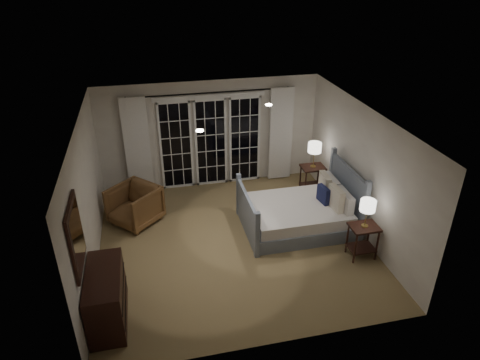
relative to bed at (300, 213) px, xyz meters
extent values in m
plane|color=olive|center=(-1.42, -0.23, -0.32)|extent=(5.00, 5.00, 0.00)
plane|color=white|center=(-1.42, -0.23, 2.18)|extent=(5.00, 5.00, 0.00)
cube|color=white|center=(-3.92, -0.23, 0.93)|extent=(0.02, 5.00, 2.50)
cube|color=white|center=(1.08, -0.23, 0.93)|extent=(0.02, 5.00, 2.50)
cube|color=white|center=(-1.42, 2.27, 0.93)|extent=(5.00, 0.02, 2.50)
cube|color=white|center=(-1.42, -2.73, 0.93)|extent=(5.00, 0.02, 2.50)
cube|color=black|center=(-2.22, 2.24, 0.73)|extent=(0.66, 0.02, 2.02)
cube|color=black|center=(-1.42, 2.24, 0.73)|extent=(0.66, 0.02, 2.02)
cube|color=black|center=(-0.62, 2.24, 0.73)|extent=(0.66, 0.02, 2.02)
cube|color=white|center=(-1.42, 2.23, 1.83)|extent=(2.50, 0.04, 0.10)
cylinder|color=black|center=(-1.42, 2.17, 1.93)|extent=(3.50, 0.03, 0.03)
cube|color=white|center=(-3.07, 2.15, 0.83)|extent=(0.55, 0.10, 2.25)
cube|color=white|center=(0.23, 2.15, 0.83)|extent=(0.55, 0.10, 2.25)
cylinder|color=white|center=(-0.62, 0.37, 2.17)|extent=(0.12, 0.12, 0.01)
cylinder|color=white|center=(-2.02, -0.63, 2.17)|extent=(0.12, 0.12, 0.01)
cube|color=slate|center=(-0.07, 0.00, -0.17)|extent=(1.93, 1.51, 0.28)
cube|color=silver|center=(-0.07, 0.00, 0.08)|extent=(1.87, 1.45, 0.24)
cube|color=slate|center=(0.96, 0.00, 0.30)|extent=(0.06, 1.51, 1.23)
cube|color=slate|center=(-1.10, 0.00, 0.11)|extent=(0.06, 1.51, 0.85)
cube|color=silver|center=(0.76, -0.32, 0.38)|extent=(0.14, 0.60, 0.36)
cube|color=silver|center=(0.76, 0.32, 0.38)|extent=(0.14, 0.60, 0.36)
cube|color=beige|center=(0.60, -0.28, 0.43)|extent=(0.16, 0.46, 0.45)
cube|color=beige|center=(0.60, 0.28, 0.43)|extent=(0.16, 0.46, 0.45)
cube|color=#15193B|center=(0.46, 0.00, 0.37)|extent=(0.15, 0.35, 0.34)
cube|color=#331711|center=(0.76, -1.15, 0.31)|extent=(0.50, 0.40, 0.04)
cube|color=#331711|center=(0.76, -1.15, -0.14)|extent=(0.46, 0.36, 0.03)
cylinder|color=#331711|center=(0.55, -1.31, -0.01)|extent=(0.04, 0.04, 0.62)
cylinder|color=#331711|center=(0.97, -1.31, -0.01)|extent=(0.04, 0.04, 0.62)
cylinder|color=#331711|center=(0.55, -0.99, -0.01)|extent=(0.04, 0.04, 0.62)
cylinder|color=#331711|center=(0.97, -0.99, -0.01)|extent=(0.04, 0.04, 0.62)
cube|color=#331711|center=(0.74, 1.26, 0.34)|extent=(0.52, 0.42, 0.04)
cube|color=#331711|center=(0.74, 1.26, -0.13)|extent=(0.48, 0.37, 0.03)
cylinder|color=#331711|center=(0.52, 1.10, 0.01)|extent=(0.04, 0.04, 0.64)
cylinder|color=#331711|center=(0.95, 1.10, 0.01)|extent=(0.04, 0.04, 0.64)
cylinder|color=#331711|center=(0.52, 1.43, 0.01)|extent=(0.04, 0.04, 0.64)
cylinder|color=#331711|center=(0.95, 1.43, 0.01)|extent=(0.04, 0.04, 0.64)
cylinder|color=tan|center=(0.76, -1.15, 0.34)|extent=(0.12, 0.12, 0.02)
cylinder|color=tan|center=(0.76, -1.15, 0.51)|extent=(0.02, 0.02, 0.31)
cylinder|color=white|center=(0.76, -1.15, 0.76)|extent=(0.27, 0.27, 0.20)
cylinder|color=tan|center=(0.74, 1.26, 0.37)|extent=(0.12, 0.12, 0.02)
cylinder|color=tan|center=(0.74, 1.26, 0.55)|extent=(0.02, 0.02, 0.34)
cylinder|color=white|center=(0.74, 1.26, 0.83)|extent=(0.30, 0.30, 0.22)
imported|color=brown|center=(-3.22, 0.90, 0.09)|extent=(1.23, 1.23, 0.80)
cube|color=#331711|center=(-3.65, -1.72, 0.11)|extent=(0.50, 1.21, 0.86)
cube|color=black|center=(-3.39, -1.72, -0.03)|extent=(0.01, 1.19, 0.01)
cube|color=black|center=(-3.39, -1.72, 0.25)|extent=(0.01, 1.19, 0.01)
cube|color=#331711|center=(-3.89, -1.72, 1.23)|extent=(0.04, 0.85, 1.00)
cube|color=white|center=(-3.86, -1.72, 1.23)|extent=(0.01, 0.73, 0.88)
camera|label=1|loc=(-2.78, -6.80, 4.58)|focal=32.00mm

